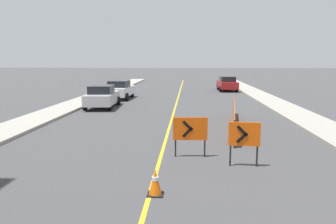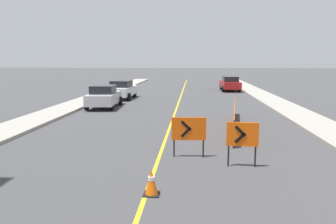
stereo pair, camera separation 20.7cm
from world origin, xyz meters
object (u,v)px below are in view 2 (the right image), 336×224
parked_car_curb_mid (122,90)px  arrow_barricade_secondary (242,136)px  traffic_cone_fourth (151,182)px  parked_car_curb_far (230,84)px  parked_car_curb_near (104,96)px  arrow_barricade_primary (189,130)px

parked_car_curb_mid → arrow_barricade_secondary: bearing=-63.3°
traffic_cone_fourth → parked_car_curb_mid: bearing=104.4°
traffic_cone_fourth → arrow_barricade_secondary: size_ratio=0.47×
parked_car_curb_mid → parked_car_curb_far: (10.14, 8.00, 0.00)m
traffic_cone_fourth → parked_car_curb_far: 28.62m
parked_car_curb_near → parked_car_curb_far: same height
traffic_cone_fourth → parked_car_curb_far: size_ratio=0.15×
parked_car_curb_near → arrow_barricade_primary: bearing=-65.2°
arrow_barricade_secondary → parked_car_curb_far: bearing=88.7°
traffic_cone_fourth → parked_car_curb_near: 15.77m
arrow_barricade_secondary → arrow_barricade_primary: bearing=155.7°
arrow_barricade_primary → parked_car_curb_near: bearing=114.9°
traffic_cone_fourth → parked_car_curb_mid: (-5.17, 20.18, 0.47)m
parked_car_curb_near → parked_car_curb_far: size_ratio=1.01×
traffic_cone_fourth → arrow_barricade_primary: bearing=75.3°
traffic_cone_fourth → parked_car_curb_mid: parked_car_curb_mid is taller
traffic_cone_fourth → parked_car_curb_mid: 20.84m
parked_car_curb_near → parked_car_curb_far: 16.81m
traffic_cone_fourth → parked_car_curb_near: bearing=109.6°
arrow_barricade_secondary → parked_car_curb_near: (-7.85, 12.44, -0.19)m
arrow_barricade_secondary → parked_car_curb_near: parked_car_curb_near is taller
arrow_barricade_primary → arrow_barricade_secondary: 1.93m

